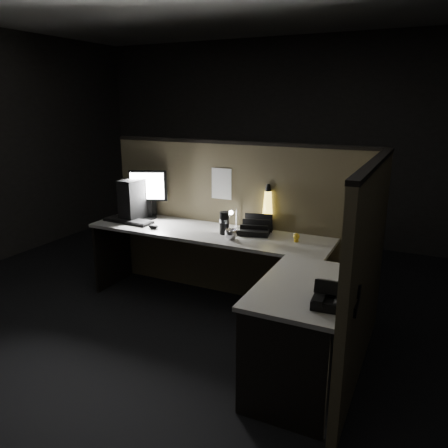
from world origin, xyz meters
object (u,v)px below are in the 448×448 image
at_px(pc_tower, 137,199).
at_px(monitor, 148,190).
at_px(lava_lamp, 267,211).
at_px(desk_phone, 336,296).
at_px(keyboard, 128,221).

bearing_deg(pc_tower, monitor, 36.45).
distance_m(pc_tower, lava_lamp, 1.35).
bearing_deg(desk_phone, pc_tower, 149.50).
relative_size(keyboard, lava_lamp, 1.19).
xyz_separation_m(pc_tower, keyboard, (0.01, -0.17, -0.19)).
bearing_deg(lava_lamp, keyboard, -165.40).
height_order(lava_lamp, desk_phone, lava_lamp).
height_order(keyboard, desk_phone, desk_phone).
relative_size(pc_tower, desk_phone, 1.45).
relative_size(pc_tower, lava_lamp, 0.95).
distance_m(monitor, lava_lamp, 1.25).
bearing_deg(monitor, keyboard, -135.29).
distance_m(keyboard, desk_phone, 2.43).
relative_size(pc_tower, monitor, 0.84).
bearing_deg(monitor, pc_tower, -172.15).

